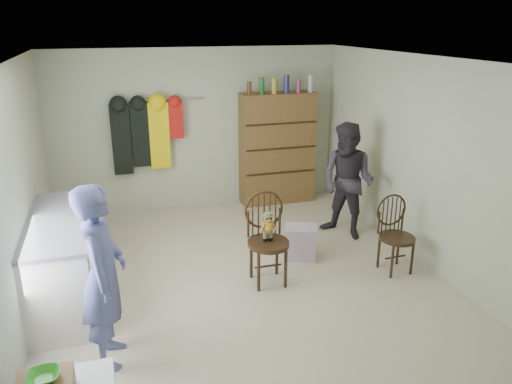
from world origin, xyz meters
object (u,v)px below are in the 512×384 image
object	(u,v)px
counter	(63,260)
chair_front	(267,234)
dresser	(277,148)
chair_far	(395,231)

from	to	relation	value
counter	chair_front	world-z (taller)	chair_front
chair_front	dresser	size ratio (longest dim) A/B	0.51
counter	chair_far	xyz separation A→B (m)	(3.75, -0.40, 0.03)
dresser	chair_front	bearing A→B (deg)	-111.62
chair_front	chair_far	size ratio (longest dim) A/B	1.14
dresser	counter	bearing A→B (deg)	-144.31
chair_far	dresser	xyz separation A→B (m)	(-0.55, 2.70, 0.41)
chair_far	dresser	bearing A→B (deg)	99.11
counter	dresser	size ratio (longest dim) A/B	0.90
counter	dresser	xyz separation A→B (m)	(3.20, 2.30, 0.44)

